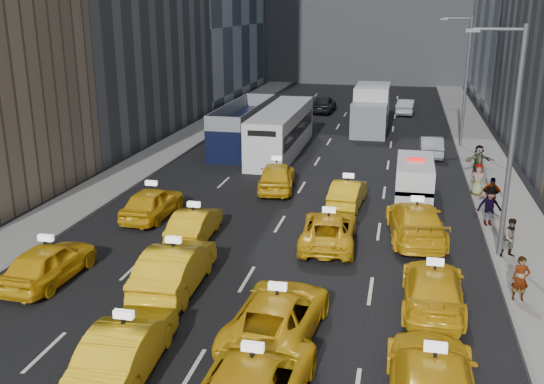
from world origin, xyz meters
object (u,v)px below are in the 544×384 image
(nypd_van, at_px, (414,179))
(city_bus, at_px, (282,131))
(double_decker, at_px, (244,126))
(box_truck, at_px, (371,109))
(pedestrian_0, at_px, (521,279))

(nypd_van, xyz_separation_m, city_bus, (-8.76, 8.31, 0.56))
(nypd_van, distance_m, double_decker, 15.03)
(box_truck, bearing_deg, double_decker, -135.03)
(nypd_van, height_order, pedestrian_0, nypd_van)
(double_decker, xyz_separation_m, pedestrian_0, (15.07, -20.96, -0.56))
(city_bus, bearing_deg, box_truck, 64.12)
(nypd_van, height_order, box_truck, box_truck)
(city_bus, relative_size, pedestrian_0, 7.65)
(double_decker, height_order, box_truck, box_truck)
(box_truck, bearing_deg, nypd_van, -76.95)
(nypd_van, distance_m, pedestrian_0, 12.02)
(pedestrian_0, bearing_deg, double_decker, 122.83)
(nypd_van, distance_m, box_truck, 17.52)
(box_truck, height_order, pedestrian_0, box_truck)
(double_decker, relative_size, pedestrian_0, 6.70)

